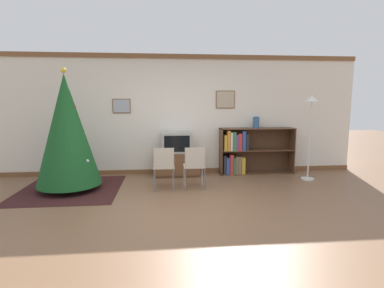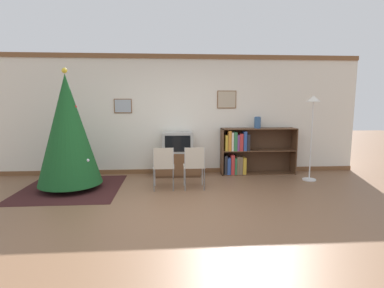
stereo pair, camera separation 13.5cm
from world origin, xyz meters
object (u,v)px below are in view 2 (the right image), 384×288
object	(u,v)px
folding_chair_right	(194,165)
standing_lamp	(313,116)
bookshelf	(245,152)
folding_chair_left	(164,165)
television	(177,142)
vase	(257,122)
tv_console	(178,164)
christmas_tree	(68,130)

from	to	relation	value
folding_chair_right	standing_lamp	xyz separation A→B (m)	(2.49, 0.49, 0.89)
bookshelf	folding_chair_left	bearing A→B (deg)	-148.05
television	folding_chair_left	size ratio (longest dim) A/B	0.82
vase	standing_lamp	xyz separation A→B (m)	(0.97, -0.65, 0.17)
folding_chair_right	standing_lamp	distance (m)	2.69
folding_chair_right	standing_lamp	world-z (taller)	standing_lamp
television	bookshelf	world-z (taller)	bookshelf
tv_console	television	bearing A→B (deg)	-90.00
tv_console	folding_chair_right	distance (m)	1.14
christmas_tree	folding_chair_right	size ratio (longest dim) A/B	2.75
folding_chair_left	folding_chair_right	size ratio (longest dim) A/B	1.00
christmas_tree	bookshelf	xyz separation A→B (m)	(3.60, 0.93, -0.62)
vase	christmas_tree	bearing A→B (deg)	-166.52
television	vase	bearing A→B (deg)	1.72
christmas_tree	television	xyz separation A→B (m)	(2.06, 0.88, -0.37)
folding_chair_right	folding_chair_left	bearing A→B (deg)	180.00
christmas_tree	folding_chair_right	xyz separation A→B (m)	(2.35, -0.21, -0.66)
bookshelf	standing_lamp	xyz separation A→B (m)	(1.24, -0.65, 0.86)
christmas_tree	folding_chair_left	distance (m)	1.90
christmas_tree	standing_lamp	size ratio (longest dim) A/B	1.27
tv_console	standing_lamp	distance (m)	3.05
folding_chair_left	vase	distance (m)	2.50
bookshelf	folding_chair_right	bearing A→B (deg)	-137.62
christmas_tree	vase	world-z (taller)	christmas_tree
standing_lamp	vase	bearing A→B (deg)	146.05
television	vase	xyz separation A→B (m)	(1.82, 0.05, 0.43)
christmas_tree	standing_lamp	xyz separation A→B (m)	(4.85, 0.28, 0.23)
folding_chair_right	television	bearing A→B (deg)	104.96
television	vase	distance (m)	1.87
tv_console	vase	world-z (taller)	vase
christmas_tree	television	bearing A→B (deg)	22.99
tv_console	bookshelf	size ratio (longest dim) A/B	0.60
christmas_tree	tv_console	world-z (taller)	christmas_tree
christmas_tree	standing_lamp	distance (m)	4.86
folding_chair_right	standing_lamp	size ratio (longest dim) A/B	0.46
tv_console	folding_chair_right	xyz separation A→B (m)	(0.29, -1.09, 0.20)
christmas_tree	folding_chair_left	bearing A→B (deg)	-6.66
tv_console	folding_chair_left	world-z (taller)	folding_chair_left
folding_chair_right	bookshelf	world-z (taller)	bookshelf
folding_chair_left	bookshelf	world-z (taller)	bookshelf
christmas_tree	folding_chair_left	xyz separation A→B (m)	(1.77, -0.21, -0.66)
bookshelf	vase	bearing A→B (deg)	-0.43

